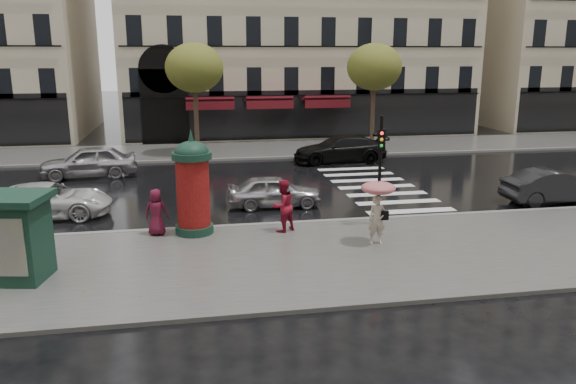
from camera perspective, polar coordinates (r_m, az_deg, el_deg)
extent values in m
plane|color=black|center=(17.30, -1.17, -6.51)|extent=(160.00, 160.00, 0.00)
cube|color=#474744|center=(16.82, -0.90, -6.90)|extent=(90.00, 7.00, 0.12)
cube|color=#474744|center=(35.61, -5.96, 4.21)|extent=(90.00, 6.00, 0.12)
cube|color=slate|center=(20.09, -2.51, -3.37)|extent=(90.00, 0.25, 0.14)
cube|color=slate|center=(32.66, -5.57, 3.35)|extent=(90.00, 0.25, 0.14)
cube|color=silver|center=(27.66, 8.04, 1.20)|extent=(3.60, 11.75, 0.01)
cube|color=#B7A88C|center=(46.96, 0.37, 18.79)|extent=(26.00, 14.00, 20.00)
cylinder|color=#38281C|center=(34.19, -9.32, 8.00)|extent=(0.28, 0.28, 5.20)
ellipsoid|color=#45641F|center=(34.03, -9.49, 12.35)|extent=(3.40, 3.40, 2.89)
cylinder|color=#38281C|center=(36.07, 8.61, 8.32)|extent=(0.28, 0.28, 5.20)
ellipsoid|color=#45641F|center=(35.92, 8.77, 12.45)|extent=(3.40, 3.40, 2.89)
imported|color=beige|center=(18.01, 9.03, -2.82)|extent=(0.58, 0.39, 1.56)
cylinder|color=black|center=(17.87, 9.10, -1.22)|extent=(0.02, 0.02, 0.99)
ellipsoid|color=#CF266F|center=(17.74, 9.16, 0.41)|extent=(1.08, 1.08, 0.38)
cone|color=black|center=(17.70, 9.19, 1.10)|extent=(0.04, 0.04, 0.08)
cube|color=black|center=(17.99, 9.81, -2.35)|extent=(0.23, 0.10, 0.29)
imported|color=maroon|center=(18.99, -0.53, -1.41)|extent=(1.10, 1.04, 1.79)
imported|color=#561126|center=(19.15, -13.23, -2.00)|extent=(0.84, 0.63, 1.57)
cylinder|color=#133325|center=(19.30, -9.46, -3.69)|extent=(1.28, 1.28, 0.27)
cylinder|color=maroon|center=(18.96, -9.62, -0.01)|extent=(1.10, 1.10, 2.28)
cylinder|color=#133325|center=(18.70, -9.77, 3.66)|extent=(1.32, 1.32, 0.23)
ellipsoid|color=#133325|center=(18.69, -9.78, 3.94)|extent=(1.13, 1.13, 0.79)
cone|color=#133325|center=(18.60, -9.86, 5.74)|extent=(0.18, 0.18, 0.41)
cylinder|color=black|center=(19.78, 9.30, 2.10)|extent=(0.12, 0.12, 3.85)
cube|color=black|center=(19.37, 9.47, 5.32)|extent=(0.28, 0.23, 0.67)
cube|color=#133325|center=(16.63, -26.18, -4.49)|extent=(1.87, 1.63, 2.15)
cube|color=#133325|center=(16.33, -26.62, -0.56)|extent=(2.23, 1.99, 0.18)
imported|color=#ABAAAF|center=(22.55, -1.39, 0.09)|extent=(3.81, 1.64, 1.28)
imported|color=black|center=(25.61, 25.46, 0.52)|extent=(4.23, 1.48, 1.39)
imported|color=silver|center=(22.99, -23.17, -0.78)|extent=(4.72, 2.34, 1.29)
imported|color=black|center=(31.90, 5.29, 4.37)|extent=(5.31, 2.28, 1.52)
imported|color=#A5A4A8|center=(29.61, -19.59, 2.92)|extent=(4.82, 2.37, 1.58)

